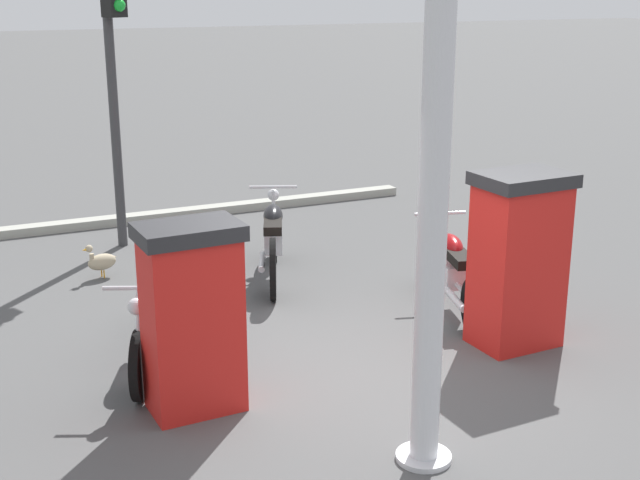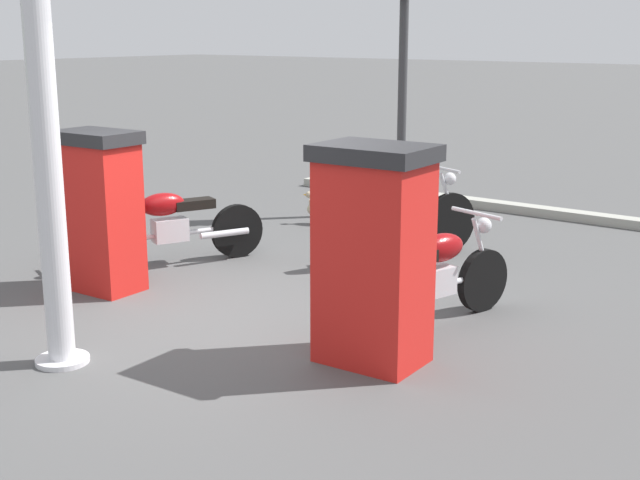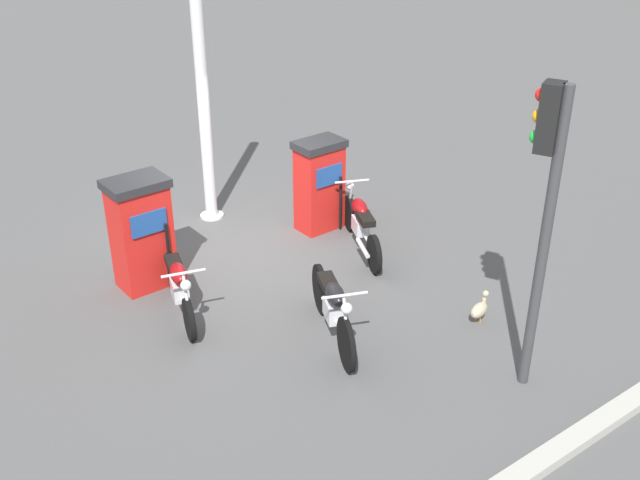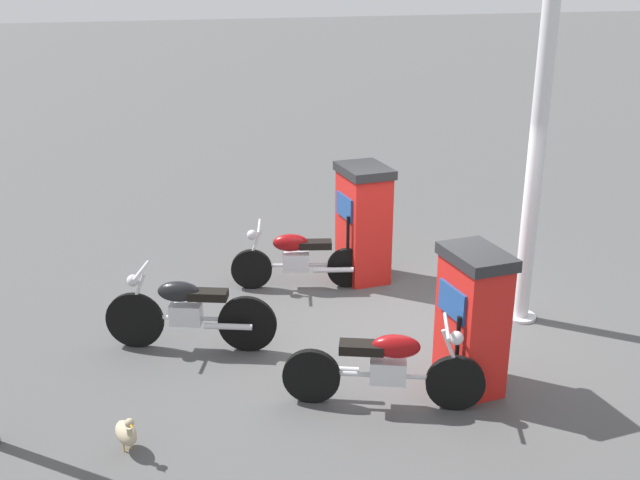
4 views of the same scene
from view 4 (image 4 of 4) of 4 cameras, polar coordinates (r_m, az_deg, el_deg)
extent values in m
plane|color=#4C4C4C|center=(9.36, 6.23, -6.43)|extent=(120.00, 120.00, 0.00)
cube|color=red|center=(10.41, 3.34, 0.98)|extent=(0.58, 0.77, 1.52)
cube|color=#1E478C|center=(10.19, 1.88, 2.58)|extent=(0.05, 0.53, 0.32)
cube|color=#262628|center=(10.17, 3.43, 5.36)|extent=(0.64, 0.85, 0.12)
cylinder|color=black|center=(10.17, 2.14, -0.83)|extent=(0.05, 0.05, 0.99)
cube|color=red|center=(7.86, 11.56, -6.45)|extent=(0.50, 0.73, 1.41)
cube|color=#1E478C|center=(7.60, 10.10, -4.69)|extent=(0.05, 0.50, 0.32)
cube|color=#262628|center=(7.55, 11.96, -1.25)|extent=(0.55, 0.80, 0.12)
cylinder|color=black|center=(7.66, 10.43, -8.90)|extent=(0.05, 0.05, 0.92)
cylinder|color=black|center=(10.25, -5.27, -2.24)|extent=(0.56, 0.23, 0.56)
cylinder|color=black|center=(10.26, 2.11, -2.14)|extent=(0.56, 0.23, 0.56)
cube|color=silver|center=(10.20, -1.87, -1.68)|extent=(0.40, 0.29, 0.24)
cylinder|color=silver|center=(10.21, -1.58, -1.94)|extent=(0.97, 0.32, 0.05)
ellipsoid|color=maroon|center=(10.09, -2.28, -0.21)|extent=(0.52, 0.34, 0.24)
cube|color=black|center=(10.11, -0.35, -0.34)|extent=(0.48, 0.31, 0.10)
cylinder|color=silver|center=(10.14, -5.10, -0.67)|extent=(0.26, 0.11, 0.57)
cylinder|color=silver|center=(10.02, -4.70, 1.05)|extent=(0.19, 0.55, 0.04)
sphere|color=silver|center=(10.07, -5.25, 0.39)|extent=(0.17, 0.17, 0.14)
cylinder|color=silver|center=(10.13, 1.03, -2.31)|extent=(0.55, 0.22, 0.07)
cylinder|color=black|center=(7.62, 10.34, -10.75)|extent=(0.57, 0.30, 0.59)
cylinder|color=black|center=(7.62, -0.66, -10.40)|extent=(0.57, 0.30, 0.59)
cube|color=silver|center=(7.54, 5.25, -9.98)|extent=(0.41, 0.33, 0.24)
cylinder|color=silver|center=(7.56, 4.85, -10.30)|extent=(1.01, 0.47, 0.05)
ellipsoid|color=maroon|center=(7.40, 5.86, -8.12)|extent=(0.53, 0.39, 0.24)
cube|color=black|center=(7.42, 3.20, -8.24)|extent=(0.48, 0.36, 0.10)
cylinder|color=silver|center=(7.47, 10.18, -8.76)|extent=(0.26, 0.14, 0.57)
cylinder|color=silver|center=(7.32, 9.70, -6.56)|extent=(0.26, 0.53, 0.04)
sphere|color=silver|center=(7.38, 10.43, -7.41)|extent=(0.18, 0.18, 0.14)
cylinder|color=silver|center=(7.70, 0.93, -9.89)|extent=(0.53, 0.28, 0.07)
cylinder|color=black|center=(8.90, -14.01, -5.99)|extent=(0.65, 0.31, 0.68)
cylinder|color=black|center=(8.59, -5.60, -6.43)|extent=(0.65, 0.31, 0.68)
cube|color=silver|center=(8.69, -10.24, -5.61)|extent=(0.41, 0.32, 0.24)
cylinder|color=silver|center=(8.70, -9.90, -5.93)|extent=(0.93, 0.42, 0.05)
ellipsoid|color=black|center=(8.59, -10.81, -3.91)|extent=(0.53, 0.39, 0.24)
cube|color=black|center=(8.52, -8.58, -4.18)|extent=(0.48, 0.35, 0.10)
cylinder|color=silver|center=(8.76, -13.93, -4.24)|extent=(0.26, 0.14, 0.57)
cylinder|color=silver|center=(8.61, -13.60, -2.33)|extent=(0.25, 0.53, 0.04)
sphere|color=silver|center=(8.69, -14.16, -3.03)|extent=(0.18, 0.18, 0.14)
cylinder|color=silver|center=(8.51, -7.07, -6.60)|extent=(0.54, 0.27, 0.07)
ellipsoid|color=tan|center=(7.20, -14.66, -14.13)|extent=(0.25, 0.37, 0.19)
cylinder|color=tan|center=(7.07, -14.39, -14.23)|extent=(0.06, 0.06, 0.13)
sphere|color=tan|center=(6.98, -14.41, -13.44)|extent=(0.10, 0.10, 0.08)
cone|color=orange|center=(6.94, -14.25, -13.70)|extent=(0.05, 0.06, 0.04)
cone|color=tan|center=(7.31, -15.08, -13.35)|extent=(0.08, 0.08, 0.07)
cylinder|color=orange|center=(7.29, -14.31, -14.99)|extent=(0.02, 0.02, 0.09)
cylinder|color=orange|center=(7.27, -14.82, -15.12)|extent=(0.02, 0.02, 0.09)
cylinder|color=silver|center=(9.10, 16.27, 6.46)|extent=(0.20, 0.20, 4.28)
cylinder|color=silver|center=(9.79, 15.07, -5.66)|extent=(0.40, 0.40, 0.04)
camera|label=1|loc=(10.65, 48.15, 8.69)|focal=48.30mm
camera|label=2|loc=(15.32, 17.21, 12.74)|focal=48.13mm
camera|label=3|loc=(13.74, -44.29, 20.78)|focal=41.72mm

